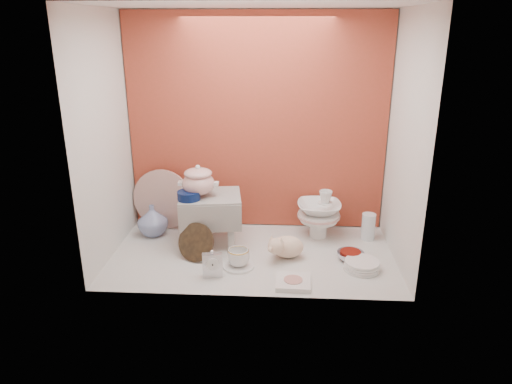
{
  "coord_description": "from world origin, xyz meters",
  "views": [
    {
      "loc": [
        0.18,
        -2.73,
        1.39
      ],
      "look_at": [
        0.02,
        0.02,
        0.42
      ],
      "focal_mm": 33.13,
      "sensor_mm": 36.0,
      "label": 1
    }
  ],
  "objects_px": {
    "soup_tureen": "(198,180)",
    "plush_pig": "(287,246)",
    "mantel_clock": "(212,264)",
    "gold_rim_teacup": "(238,257)",
    "floral_platter": "(163,199)",
    "blue_white_vase": "(153,220)",
    "step_stool": "(211,219)",
    "dinner_plate_stack": "(362,265)",
    "crystal_bowl": "(350,256)",
    "porcelain_tower": "(319,214)"
  },
  "relations": [
    {
      "from": "mantel_clock",
      "to": "porcelain_tower",
      "type": "relative_size",
      "value": 0.5
    },
    {
      "from": "floral_platter",
      "to": "crystal_bowl",
      "type": "xyz_separation_m",
      "value": [
        1.29,
        -0.43,
        -0.19
      ]
    },
    {
      "from": "dinner_plate_stack",
      "to": "crystal_bowl",
      "type": "height_order",
      "value": "dinner_plate_stack"
    },
    {
      "from": "step_stool",
      "to": "soup_tureen",
      "type": "bearing_deg",
      "value": -171.41
    },
    {
      "from": "gold_rim_teacup",
      "to": "blue_white_vase",
      "type": "bearing_deg",
      "value": 145.59
    },
    {
      "from": "soup_tureen",
      "to": "floral_platter",
      "type": "xyz_separation_m",
      "value": [
        -0.31,
        0.25,
        -0.23
      ]
    },
    {
      "from": "step_stool",
      "to": "blue_white_vase",
      "type": "height_order",
      "value": "step_stool"
    },
    {
      "from": "floral_platter",
      "to": "dinner_plate_stack",
      "type": "height_order",
      "value": "floral_platter"
    },
    {
      "from": "blue_white_vase",
      "to": "mantel_clock",
      "type": "bearing_deg",
      "value": -48.31
    },
    {
      "from": "gold_rim_teacup",
      "to": "porcelain_tower",
      "type": "height_order",
      "value": "porcelain_tower"
    },
    {
      "from": "mantel_clock",
      "to": "gold_rim_teacup",
      "type": "xyz_separation_m",
      "value": [
        0.14,
        0.12,
        -0.02
      ]
    },
    {
      "from": "soup_tureen",
      "to": "mantel_clock",
      "type": "relative_size",
      "value": 1.49
    },
    {
      "from": "blue_white_vase",
      "to": "crystal_bowl",
      "type": "height_order",
      "value": "blue_white_vase"
    },
    {
      "from": "floral_platter",
      "to": "soup_tureen",
      "type": "bearing_deg",
      "value": -38.5
    },
    {
      "from": "soup_tureen",
      "to": "porcelain_tower",
      "type": "height_order",
      "value": "soup_tureen"
    },
    {
      "from": "blue_white_vase",
      "to": "gold_rim_teacup",
      "type": "distance_m",
      "value": 0.78
    },
    {
      "from": "soup_tureen",
      "to": "mantel_clock",
      "type": "bearing_deg",
      "value": -71.96
    },
    {
      "from": "soup_tureen",
      "to": "floral_platter",
      "type": "height_order",
      "value": "soup_tureen"
    },
    {
      "from": "crystal_bowl",
      "to": "mantel_clock",
      "type": "bearing_deg",
      "value": -162.78
    },
    {
      "from": "mantel_clock",
      "to": "crystal_bowl",
      "type": "bearing_deg",
      "value": 6.69
    },
    {
      "from": "step_stool",
      "to": "dinner_plate_stack",
      "type": "xyz_separation_m",
      "value": [
        0.96,
        -0.33,
        -0.14
      ]
    },
    {
      "from": "step_stool",
      "to": "dinner_plate_stack",
      "type": "relative_size",
      "value": 1.83
    },
    {
      "from": "step_stool",
      "to": "porcelain_tower",
      "type": "distance_m",
      "value": 0.74
    },
    {
      "from": "floral_platter",
      "to": "blue_white_vase",
      "type": "height_order",
      "value": "floral_platter"
    },
    {
      "from": "crystal_bowl",
      "to": "porcelain_tower",
      "type": "bearing_deg",
      "value": 117.76
    },
    {
      "from": "soup_tureen",
      "to": "gold_rim_teacup",
      "type": "height_order",
      "value": "soup_tureen"
    },
    {
      "from": "blue_white_vase",
      "to": "crystal_bowl",
      "type": "distance_m",
      "value": 1.37
    },
    {
      "from": "step_stool",
      "to": "porcelain_tower",
      "type": "relative_size",
      "value": 1.17
    },
    {
      "from": "dinner_plate_stack",
      "to": "crystal_bowl",
      "type": "xyz_separation_m",
      "value": [
        -0.05,
        0.12,
        -0.0
      ]
    },
    {
      "from": "blue_white_vase",
      "to": "crystal_bowl",
      "type": "relative_size",
      "value": 1.29
    },
    {
      "from": "floral_platter",
      "to": "porcelain_tower",
      "type": "bearing_deg",
      "value": -4.69
    },
    {
      "from": "gold_rim_teacup",
      "to": "step_stool",
      "type": "bearing_deg",
      "value": 122.32
    },
    {
      "from": "floral_platter",
      "to": "plush_pig",
      "type": "xyz_separation_m",
      "value": [
        0.89,
        -0.43,
        -0.14
      ]
    },
    {
      "from": "step_stool",
      "to": "gold_rim_teacup",
      "type": "height_order",
      "value": "step_stool"
    },
    {
      "from": "soup_tureen",
      "to": "plush_pig",
      "type": "height_order",
      "value": "soup_tureen"
    },
    {
      "from": "soup_tureen",
      "to": "plush_pig",
      "type": "relative_size",
      "value": 0.96
    },
    {
      "from": "porcelain_tower",
      "to": "gold_rim_teacup",
      "type": "bearing_deg",
      "value": -137.07
    },
    {
      "from": "porcelain_tower",
      "to": "dinner_plate_stack",
      "type": "bearing_deg",
      "value": -63.49
    },
    {
      "from": "soup_tureen",
      "to": "mantel_clock",
      "type": "xyz_separation_m",
      "value": [
        0.15,
        -0.45,
        -0.36
      ]
    },
    {
      "from": "plush_pig",
      "to": "dinner_plate_stack",
      "type": "distance_m",
      "value": 0.47
    },
    {
      "from": "floral_platter",
      "to": "plush_pig",
      "type": "height_order",
      "value": "floral_platter"
    },
    {
      "from": "mantel_clock",
      "to": "plush_pig",
      "type": "height_order",
      "value": "mantel_clock"
    },
    {
      "from": "floral_platter",
      "to": "plush_pig",
      "type": "distance_m",
      "value": 1.0
    },
    {
      "from": "plush_pig",
      "to": "gold_rim_teacup",
      "type": "relative_size",
      "value": 1.94
    },
    {
      "from": "mantel_clock",
      "to": "crystal_bowl",
      "type": "xyz_separation_m",
      "value": [
        0.83,
        0.26,
        -0.06
      ]
    },
    {
      "from": "gold_rim_teacup",
      "to": "floral_platter",
      "type": "bearing_deg",
      "value": 136.3
    },
    {
      "from": "step_stool",
      "to": "plush_pig",
      "type": "height_order",
      "value": "step_stool"
    },
    {
      "from": "gold_rim_teacup",
      "to": "plush_pig",
      "type": "bearing_deg",
      "value": 25.76
    },
    {
      "from": "floral_platter",
      "to": "mantel_clock",
      "type": "distance_m",
      "value": 0.84
    },
    {
      "from": "blue_white_vase",
      "to": "gold_rim_teacup",
      "type": "relative_size",
      "value": 1.62
    }
  ]
}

